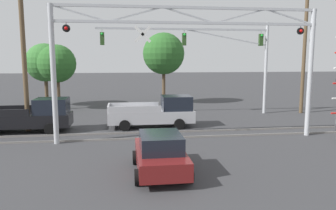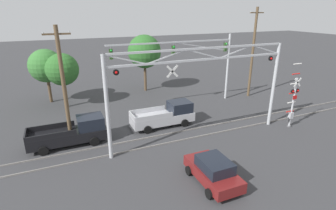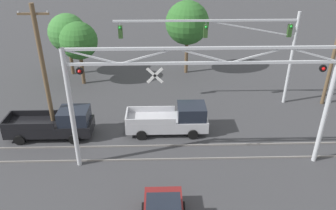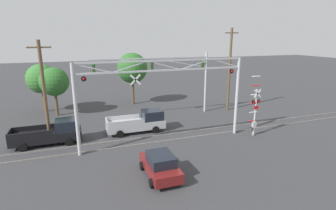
% 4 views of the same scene
% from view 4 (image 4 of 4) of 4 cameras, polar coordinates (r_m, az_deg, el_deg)
% --- Properties ---
extents(rail_track_near, '(80.00, 0.08, 0.10)m').
position_cam_4_polar(rail_track_near, '(23.18, -0.89, -7.85)').
color(rail_track_near, gray).
rests_on(rail_track_near, ground_plane).
extents(rail_track_far, '(80.00, 0.08, 0.10)m').
position_cam_4_polar(rail_track_far, '(24.45, -1.99, -6.63)').
color(rail_track_far, gray).
rests_on(rail_track_far, ground_plane).
extents(crossing_gantry, '(14.32, 0.29, 7.15)m').
position_cam_4_polar(crossing_gantry, '(21.54, -0.73, 3.64)').
color(crossing_gantry, '#B7BABF').
rests_on(crossing_gantry, ground_plane).
extents(crossing_signal_mast, '(1.07, 0.35, 5.60)m').
position_cam_4_polar(crossing_signal_mast, '(25.16, 18.36, -1.69)').
color(crossing_signal_mast, '#B7BABF').
rests_on(crossing_signal_mast, ground_plane).
extents(traffic_signal_span, '(13.44, 0.39, 7.24)m').
position_cam_4_polar(traffic_signal_span, '(30.06, 2.13, 7.38)').
color(traffic_signal_span, '#B7BABF').
rests_on(traffic_signal_span, ground_plane).
extents(pickup_truck_lead, '(5.50, 2.11, 2.02)m').
position_cam_4_polar(pickup_truck_lead, '(25.40, -6.18, -3.75)').
color(pickup_truck_lead, '#B7B7BC').
rests_on(pickup_truck_lead, ground_plane).
extents(pickup_truck_following, '(5.63, 2.11, 2.02)m').
position_cam_4_polar(pickup_truck_following, '(24.56, -23.99, -5.64)').
color(pickup_truck_following, black).
rests_on(pickup_truck_following, ground_plane).
extents(sedan_waiting, '(2.09, 3.93, 1.59)m').
position_cam_4_polar(sedan_waiting, '(17.59, -1.70, -12.90)').
color(sedan_waiting, maroon).
rests_on(sedan_waiting, ground_plane).
extents(utility_pole_left, '(1.80, 0.28, 8.70)m').
position_cam_4_polar(utility_pole_left, '(23.90, -25.32, 2.57)').
color(utility_pole_left, brown).
rests_on(utility_pole_left, ground_plane).
extents(utility_pole_right, '(1.80, 0.28, 9.95)m').
position_cam_4_polar(utility_pole_right, '(32.85, 13.26, 7.63)').
color(utility_pole_right, brown).
rests_on(utility_pole_right, ground_plane).
extents(background_tree_beyond_span, '(4.02, 4.02, 6.89)m').
position_cam_4_polar(background_tree_beyond_span, '(35.35, -7.79, 7.95)').
color(background_tree_beyond_span, brown).
rests_on(background_tree_beyond_span, ground_plane).
extents(background_tree_far_left_verge, '(3.26, 3.26, 5.62)m').
position_cam_4_polar(background_tree_far_left_verge, '(32.41, -23.55, 4.65)').
color(background_tree_far_left_verge, brown).
rests_on(background_tree_far_left_verge, ground_plane).
extents(background_tree_far_right_verge, '(3.52, 3.52, 5.81)m').
position_cam_4_polar(background_tree_far_right_verge, '(34.87, -25.84, 5.14)').
color(background_tree_far_right_verge, brown).
rests_on(background_tree_far_right_verge, ground_plane).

